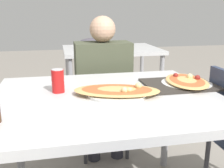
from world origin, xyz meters
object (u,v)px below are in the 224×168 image
Objects in this scene: chair_far_seated at (101,95)px; person_seated at (103,77)px; pizza_main at (117,91)px; dining_table at (107,108)px; soda_can at (58,81)px; pizza_second at (187,82)px.

chair_far_seated is 0.21m from person_seated.
pizza_main is at bearing 86.51° from chair_far_seated.
dining_table is 1.03× the size of person_seated.
dining_table is 0.71m from person_seated.
dining_table is 1.37× the size of chair_far_seated.
person_seated is 0.71m from pizza_main.
soda_can reaches higher than dining_table.
pizza_second is (0.74, -0.01, -0.04)m from soda_can.
pizza_main is 3.92× the size of soda_can.
soda_can is 0.74m from pizza_second.
person_seated is (0.10, 0.70, -0.01)m from dining_table.
dining_table is 2.89× the size of pizza_second.
soda_can is at bearing 158.93° from pizza_main.
dining_table is 0.30m from soda_can.
chair_far_seated is 2.11× the size of pizza_second.
person_seated is (-0.00, -0.11, 0.18)m from chair_far_seated.
soda_can reaches higher than chair_far_seated.
pizza_main is (0.05, -0.00, 0.09)m from dining_table.
pizza_main and pizza_second have the same top height.
dining_table is at bearing -168.43° from pizza_second.
dining_table is at bearing 175.25° from pizza_main.
dining_table is 0.10m from pizza_main.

